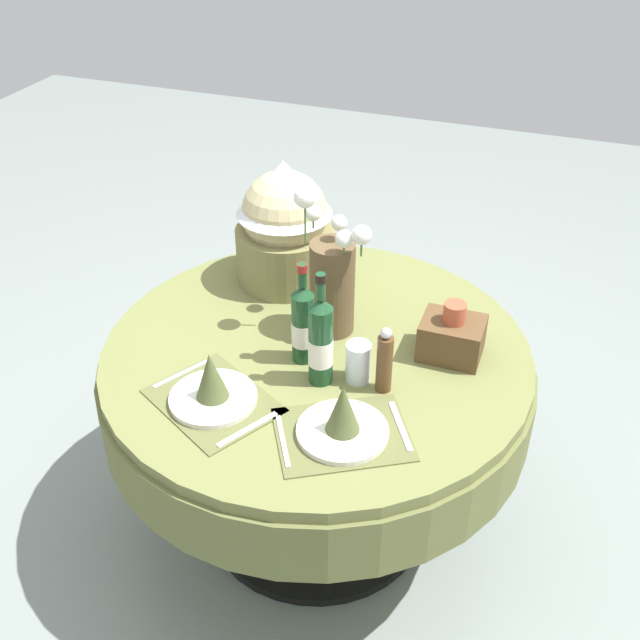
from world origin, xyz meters
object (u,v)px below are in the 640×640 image
at_px(place_setting_right, 343,421).
at_px(gift_tub_back_left, 285,220).
at_px(flower_vase, 332,279).
at_px(dining_table, 316,386).
at_px(tumbler_mid, 358,362).
at_px(wine_bottle_centre, 321,341).
at_px(place_setting_left, 212,388).
at_px(pepper_mill, 384,362).
at_px(woven_basket_side_right, 452,336).
at_px(wine_bottle_left, 303,323).

xyz_separation_m(place_setting_right, gift_tub_back_left, (-0.43, 0.67, 0.17)).
bearing_deg(flower_vase, dining_table, -94.74).
xyz_separation_m(place_setting_right, tumbler_mid, (-0.03, 0.23, 0.01)).
height_order(tumbler_mid, gift_tub_back_left, gift_tub_back_left).
distance_m(place_setting_right, wine_bottle_centre, 0.25).
height_order(flower_vase, gift_tub_back_left, flower_vase).
relative_size(place_setting_right, tumbler_mid, 3.54).
height_order(place_setting_left, flower_vase, flower_vase).
height_order(dining_table, pepper_mill, pepper_mill).
bearing_deg(place_setting_left, woven_basket_side_right, 37.43).
relative_size(wine_bottle_left, tumbler_mid, 2.67).
distance_m(dining_table, woven_basket_side_right, 0.45).
height_order(flower_vase, woven_basket_side_right, flower_vase).
height_order(wine_bottle_centre, tumbler_mid, wine_bottle_centre).
xyz_separation_m(place_setting_left, place_setting_right, (0.37, -0.00, 0.00)).
bearing_deg(flower_vase, wine_bottle_left, -98.79).
bearing_deg(place_setting_right, gift_tub_back_left, 122.42).
relative_size(dining_table, tumbler_mid, 10.91).
bearing_deg(place_setting_left, place_setting_right, -0.75).
height_order(wine_bottle_centre, woven_basket_side_right, wine_bottle_centre).
relative_size(wine_bottle_centre, gift_tub_back_left, 0.82).
xyz_separation_m(place_setting_right, wine_bottle_left, (-0.21, 0.27, 0.08)).
height_order(gift_tub_back_left, woven_basket_side_right, gift_tub_back_left).
distance_m(place_setting_right, wine_bottle_left, 0.35).
relative_size(wine_bottle_left, woven_basket_side_right, 1.77).
bearing_deg(dining_table, gift_tub_back_left, 124.44).
height_order(dining_table, flower_vase, flower_vase).
distance_m(dining_table, flower_vase, 0.35).
bearing_deg(tumbler_mid, gift_tub_back_left, 131.80).
bearing_deg(tumbler_mid, woven_basket_side_right, 42.65).
bearing_deg(woven_basket_side_right, gift_tub_back_left, 158.86).
xyz_separation_m(wine_bottle_left, tumbler_mid, (0.18, -0.04, -0.06)).
height_order(dining_table, place_setting_right, place_setting_right).
bearing_deg(flower_vase, wine_bottle_centre, -77.73).
distance_m(flower_vase, gift_tub_back_left, 0.34).
height_order(dining_table, woven_basket_side_right, woven_basket_side_right).
bearing_deg(tumbler_mid, wine_bottle_left, 167.78).
bearing_deg(wine_bottle_left, place_setting_left, -121.52).
relative_size(place_setting_left, wine_bottle_left, 1.32).
bearing_deg(flower_vase, gift_tub_back_left, 136.50).
xyz_separation_m(tumbler_mid, woven_basket_side_right, (0.22, 0.20, 0.01)).
bearing_deg(wine_bottle_left, pepper_mill, -12.31).
bearing_deg(woven_basket_side_right, flower_vase, 178.94).
height_order(place_setting_right, pepper_mill, pepper_mill).
bearing_deg(flower_vase, place_setting_left, -113.39).
relative_size(dining_table, pepper_mill, 6.35).
xyz_separation_m(dining_table, place_setting_right, (0.19, -0.33, 0.20)).
height_order(wine_bottle_left, woven_basket_side_right, wine_bottle_left).
bearing_deg(place_setting_left, gift_tub_back_left, 94.71).
height_order(place_setting_left, gift_tub_back_left, gift_tub_back_left).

